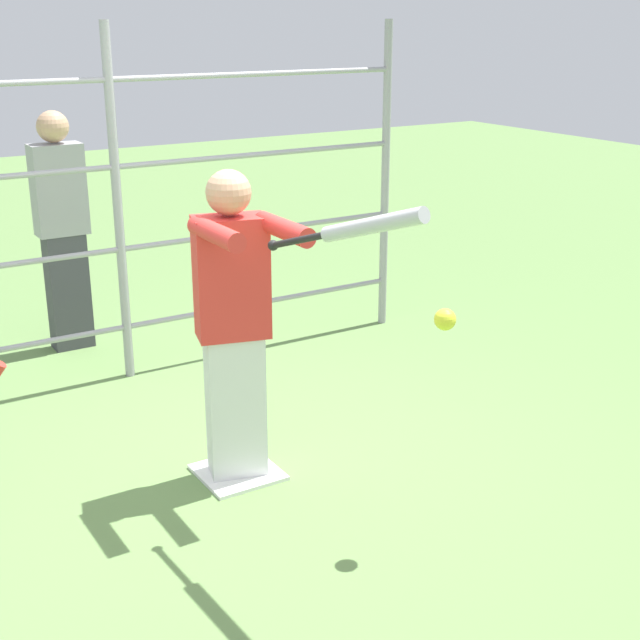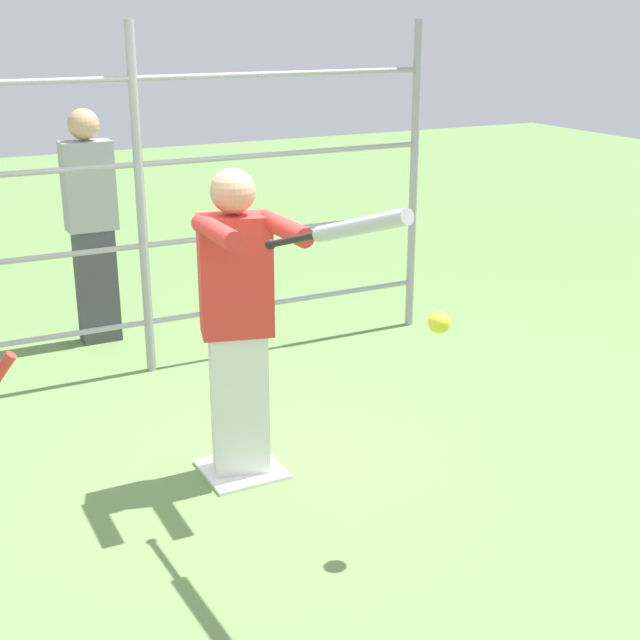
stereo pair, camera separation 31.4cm
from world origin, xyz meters
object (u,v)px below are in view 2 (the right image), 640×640
batter (238,317)px  bystander_behind_fence (92,224)px  baseball_bat_swinging (348,229)px  softball_in_flight (439,323)px

batter → bystander_behind_fence: bystander_behind_fence is taller
baseball_bat_swinging → bystander_behind_fence: size_ratio=0.52×
batter → softball_in_flight: 1.12m
batter → baseball_bat_swinging: baseball_bat_swinging is taller
baseball_bat_swinging → bystander_behind_fence: 3.36m
bystander_behind_fence → batter: bearing=93.8°
baseball_bat_swinging → softball_in_flight: (-0.42, 0.04, -0.44)m
batter → softball_in_flight: bearing=118.5°
batter → softball_in_flight: size_ratio=16.71×
batter → baseball_bat_swinging: (-0.10, 0.93, 0.63)m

